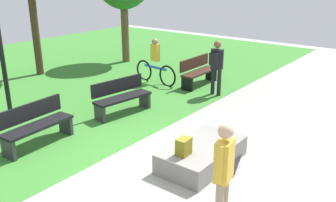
{
  "coord_description": "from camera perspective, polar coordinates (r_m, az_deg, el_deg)",
  "views": [
    {
      "loc": [
        -4.85,
        -3.93,
        3.56
      ],
      "look_at": [
        0.61,
        0.28,
        1.12
      ],
      "focal_mm": 39.4,
      "sensor_mm": 36.0,
      "label": 1
    }
  ],
  "objects": [
    {
      "name": "skater_performing_trick",
      "position": [
        5.24,
        8.6,
        -10.46
      ],
      "size": [
        0.42,
        0.26,
        1.65
      ],
      "color": "tan",
      "rests_on": "ground_plane"
    },
    {
      "name": "cyclist_on_bicycle",
      "position": [
        12.26,
        -1.98,
        5.69
      ],
      "size": [
        0.23,
        1.82,
        1.52
      ],
      "color": "black",
      "rests_on": "ground_plane"
    },
    {
      "name": "backpack_on_ledge",
      "position": [
        6.7,
        2.45,
        -7.07
      ],
      "size": [
        0.29,
        0.21,
        0.32
      ],
      "primitive_type": "cube",
      "rotation": [
        0.0,
        0.0,
        0.05
      ],
      "color": "olive",
      "rests_on": "concrete_ledge"
    },
    {
      "name": "park_bench_near_path",
      "position": [
        8.35,
        -19.8,
        -3.34
      ],
      "size": [
        1.63,
        0.58,
        0.91
      ],
      "color": "black",
      "rests_on": "ground_plane"
    },
    {
      "name": "ground_plane",
      "position": [
        7.18,
        -1.22,
        -10.2
      ],
      "size": [
        28.0,
        28.0,
        0.0
      ],
      "primitive_type": "plane",
      "color": "gray"
    },
    {
      "name": "skateboard_by_ledge",
      "position": [
        7.29,
        10.06,
        -9.44
      ],
      "size": [
        0.82,
        0.44,
        0.08
      ],
      "color": "black",
      "rests_on": "ground_plane"
    },
    {
      "name": "park_bench_by_oak",
      "position": [
        12.09,
        4.67,
        4.69
      ],
      "size": [
        1.61,
        0.49,
        0.91
      ],
      "color": "#331E14",
      "rests_on": "ground_plane"
    },
    {
      "name": "concrete_ledge",
      "position": [
        7.24,
        5.29,
        -8.22
      ],
      "size": [
        1.8,
        1.01,
        0.4
      ],
      "primitive_type": "cube",
      "color": "gray",
      "rests_on": "ground_plane"
    },
    {
      "name": "park_bench_near_lamppost",
      "position": [
        9.66,
        -7.24,
        0.78
      ],
      "size": [
        1.65,
        0.69,
        0.91
      ],
      "color": "black",
      "rests_on": "ground_plane"
    },
    {
      "name": "pedestrian_with_backpack",
      "position": [
        11.0,
        7.49,
        5.82
      ],
      "size": [
        0.35,
        0.43,
        1.65
      ],
      "color": "black",
      "rests_on": "ground_plane"
    }
  ]
}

